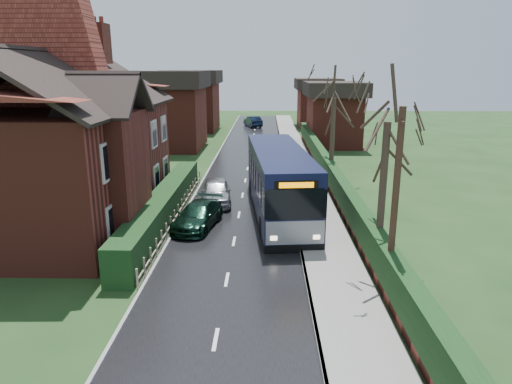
{
  "coord_description": "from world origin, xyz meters",
  "views": [
    {
      "loc": [
        1.47,
        -17.96,
        7.86
      ],
      "look_at": [
        0.98,
        4.28,
        1.8
      ],
      "focal_mm": 32.0,
      "sensor_mm": 36.0,
      "label": 1
    }
  ],
  "objects_px": {
    "bus": "(279,182)",
    "brick_house": "(64,139)",
    "car_silver": "(216,191)",
    "car_green": "(198,215)",
    "telegraph_pole": "(395,206)",
    "bus_stop_sign": "(299,188)"
  },
  "relations": [
    {
      "from": "car_silver",
      "to": "telegraph_pole",
      "type": "xyz_separation_m",
      "value": [
        7.3,
        -11.6,
        2.66
      ]
    },
    {
      "from": "car_silver",
      "to": "bus_stop_sign",
      "type": "xyz_separation_m",
      "value": [
        4.7,
        -3.6,
        1.16
      ]
    },
    {
      "from": "bus",
      "to": "brick_house",
      "type": "bearing_deg",
      "value": -176.69
    },
    {
      "from": "bus",
      "to": "car_silver",
      "type": "xyz_separation_m",
      "value": [
        -3.7,
        1.86,
        -1.05
      ]
    },
    {
      "from": "car_green",
      "to": "bus",
      "type": "bearing_deg",
      "value": 41.56
    },
    {
      "from": "bus",
      "to": "car_green",
      "type": "relative_size",
      "value": 2.8
    },
    {
      "from": "car_green",
      "to": "telegraph_pole",
      "type": "xyz_separation_m",
      "value": [
        7.77,
        -7.27,
        2.77
      ]
    },
    {
      "from": "car_silver",
      "to": "bus_stop_sign",
      "type": "bearing_deg",
      "value": -43.97
    },
    {
      "from": "telegraph_pole",
      "to": "car_silver",
      "type": "bearing_deg",
      "value": 130.77
    },
    {
      "from": "brick_house",
      "to": "car_silver",
      "type": "xyz_separation_m",
      "value": [
        7.23,
        3.56,
        -3.65
      ]
    },
    {
      "from": "car_silver",
      "to": "telegraph_pole",
      "type": "distance_m",
      "value": 13.96
    },
    {
      "from": "car_silver",
      "to": "car_green",
      "type": "distance_m",
      "value": 4.36
    },
    {
      "from": "bus",
      "to": "car_green",
      "type": "distance_m",
      "value": 4.99
    },
    {
      "from": "bus",
      "to": "car_silver",
      "type": "relative_size",
      "value": 2.82
    },
    {
      "from": "bus_stop_sign",
      "to": "telegraph_pole",
      "type": "distance_m",
      "value": 8.54
    },
    {
      "from": "telegraph_pole",
      "to": "bus_stop_sign",
      "type": "bearing_deg",
      "value": 116.6
    },
    {
      "from": "brick_house",
      "to": "bus",
      "type": "relative_size",
      "value": 1.21
    },
    {
      "from": "brick_house",
      "to": "telegraph_pole",
      "type": "distance_m",
      "value": 16.64
    },
    {
      "from": "car_green",
      "to": "brick_house",
      "type": "bearing_deg",
      "value": -175.61
    },
    {
      "from": "bus_stop_sign",
      "to": "car_green",
      "type": "bearing_deg",
      "value": -147.92
    },
    {
      "from": "brick_house",
      "to": "car_green",
      "type": "xyz_separation_m",
      "value": [
        6.76,
        -0.78,
        -3.75
      ]
    },
    {
      "from": "brick_house",
      "to": "telegraph_pole",
      "type": "height_order",
      "value": "brick_house"
    }
  ]
}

